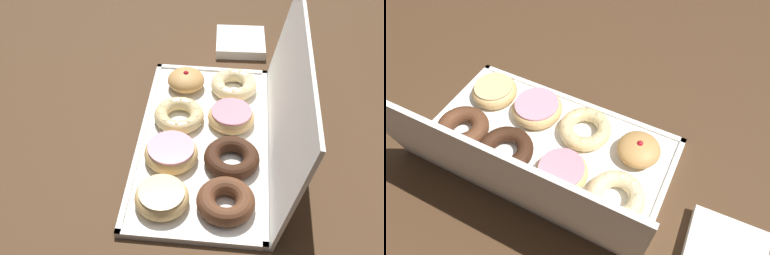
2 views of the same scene
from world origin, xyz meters
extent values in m
plane|color=#4C331E|center=(0.00, 0.00, 0.00)|extent=(3.00, 3.00, 0.00)
cube|color=white|center=(0.00, 0.00, 0.01)|extent=(0.54, 0.29, 0.01)
cube|color=white|center=(0.00, -0.14, 0.01)|extent=(0.54, 0.01, 0.01)
cube|color=white|center=(0.00, 0.14, 0.01)|extent=(0.54, 0.01, 0.01)
cube|color=white|center=(-0.26, 0.00, 0.01)|extent=(0.01, 0.29, 0.01)
cube|color=white|center=(0.26, 0.00, 0.01)|extent=(0.01, 0.29, 0.01)
cube|color=white|center=(0.00, 0.17, 0.14)|extent=(0.54, 0.06, 0.27)
ellipsoid|color=tan|center=(-0.19, -0.06, 0.03)|extent=(0.09, 0.09, 0.04)
sphere|color=#B21923|center=(-0.19, -0.06, 0.05)|extent=(0.01, 0.01, 0.01)
torus|color=#EACC8C|center=(-0.06, -0.06, 0.03)|extent=(0.12, 0.12, 0.03)
sphere|color=#EACC8C|center=(-0.02, -0.06, 0.04)|extent=(0.02, 0.02, 0.02)
sphere|color=#EACC8C|center=(-0.03, -0.04, 0.04)|extent=(0.02, 0.02, 0.02)
sphere|color=#EACC8C|center=(-0.05, -0.02, 0.04)|extent=(0.02, 0.02, 0.02)
sphere|color=#EACC8C|center=(-0.07, -0.02, 0.04)|extent=(0.02, 0.02, 0.02)
sphere|color=#EACC8C|center=(-0.09, -0.04, 0.04)|extent=(0.02, 0.02, 0.02)
sphere|color=#EACC8C|center=(-0.10, -0.06, 0.04)|extent=(0.02, 0.02, 0.02)
sphere|color=#EACC8C|center=(-0.09, -0.09, 0.04)|extent=(0.02, 0.02, 0.02)
sphere|color=#EACC8C|center=(-0.07, -0.10, 0.04)|extent=(0.02, 0.02, 0.02)
sphere|color=#EACC8C|center=(-0.05, -0.10, 0.04)|extent=(0.02, 0.02, 0.02)
sphere|color=#EACC8C|center=(-0.03, -0.09, 0.04)|extent=(0.02, 0.02, 0.02)
torus|color=#E5B770|center=(0.06, -0.06, 0.03)|extent=(0.12, 0.12, 0.04)
cylinder|color=pink|center=(0.06, -0.06, 0.04)|extent=(0.10, 0.10, 0.01)
torus|color=#E5B770|center=(0.19, -0.07, 0.03)|extent=(0.11, 0.11, 0.03)
cylinder|color=#EACC8C|center=(0.19, -0.07, 0.04)|extent=(0.09, 0.09, 0.01)
torus|color=beige|center=(-0.19, 0.06, 0.03)|extent=(0.11, 0.11, 0.03)
sphere|color=beige|center=(-0.15, 0.06, 0.04)|extent=(0.02, 0.02, 0.02)
sphere|color=beige|center=(-0.16, 0.09, 0.04)|extent=(0.02, 0.02, 0.02)
sphere|color=beige|center=(-0.18, 0.10, 0.04)|extent=(0.02, 0.02, 0.02)
sphere|color=beige|center=(-0.21, 0.10, 0.04)|extent=(0.02, 0.02, 0.02)
sphere|color=beige|center=(-0.22, 0.07, 0.04)|extent=(0.02, 0.02, 0.02)
sphere|color=beige|center=(-0.22, 0.05, 0.04)|extent=(0.02, 0.02, 0.02)
sphere|color=beige|center=(-0.21, 0.03, 0.04)|extent=(0.02, 0.02, 0.02)
sphere|color=beige|center=(-0.18, 0.02, 0.04)|extent=(0.02, 0.02, 0.02)
sphere|color=beige|center=(-0.16, 0.04, 0.04)|extent=(0.02, 0.02, 0.02)
torus|color=#E5B770|center=(-0.07, 0.06, 0.03)|extent=(0.11, 0.11, 0.03)
cylinder|color=pink|center=(-0.07, 0.06, 0.04)|extent=(0.09, 0.09, 0.01)
torus|color=#381E11|center=(0.07, 0.07, 0.03)|extent=(0.12, 0.12, 0.03)
torus|color=#59331E|center=(0.18, 0.06, 0.03)|extent=(0.12, 0.12, 0.04)
cube|color=white|center=(-0.40, 0.07, 0.01)|extent=(0.14, 0.14, 0.03)
camera|label=1|loc=(0.79, 0.06, 0.79)|focal=46.12mm
camera|label=2|loc=(-0.26, 0.37, 0.64)|focal=32.42mm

